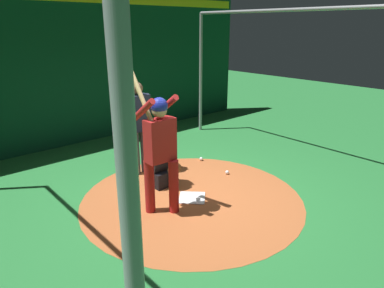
% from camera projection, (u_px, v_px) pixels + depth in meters
% --- Properties ---
extents(ground_plane, '(26.12, 26.12, 0.00)m').
position_uv_depth(ground_plane, '(192.00, 198.00, 5.68)').
color(ground_plane, '#287A38').
extents(dirt_circle, '(3.61, 3.61, 0.01)m').
position_uv_depth(dirt_circle, '(192.00, 198.00, 5.68)').
color(dirt_circle, '#B76033').
rests_on(dirt_circle, ground).
extents(home_plate, '(0.59, 0.59, 0.01)m').
position_uv_depth(home_plate, '(192.00, 198.00, 5.68)').
color(home_plate, white).
rests_on(home_plate, dirt_circle).
extents(batter, '(0.68, 0.49, 2.11)m').
position_uv_depth(batter, '(160.00, 145.00, 4.95)').
color(batter, maroon).
rests_on(batter, ground).
extents(catcher, '(0.58, 0.40, 0.92)m').
position_uv_depth(catcher, '(162.00, 167.00, 6.04)').
color(catcher, black).
rests_on(catcher, ground).
extents(umpire, '(0.22, 0.49, 1.75)m').
position_uv_depth(umpire, '(139.00, 123.00, 6.37)').
color(umpire, '#4C4C51').
rests_on(umpire, ground).
extents(back_wall, '(0.22, 10.12, 3.43)m').
position_uv_depth(back_wall, '(77.00, 70.00, 7.98)').
color(back_wall, '#0C3D26').
rests_on(back_wall, ground).
extents(cage_frame, '(5.73, 5.68, 3.02)m').
position_uv_depth(cage_frame, '(192.00, 68.00, 4.99)').
color(cage_frame, gray).
rests_on(cage_frame, ground).
extents(baseball_0, '(0.07, 0.07, 0.07)m').
position_uv_depth(baseball_0, '(201.00, 159.00, 7.25)').
color(baseball_0, white).
rests_on(baseball_0, dirt_circle).
extents(baseball_1, '(0.07, 0.07, 0.07)m').
position_uv_depth(baseball_1, '(227.00, 172.00, 6.59)').
color(baseball_1, white).
rests_on(baseball_1, dirt_circle).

